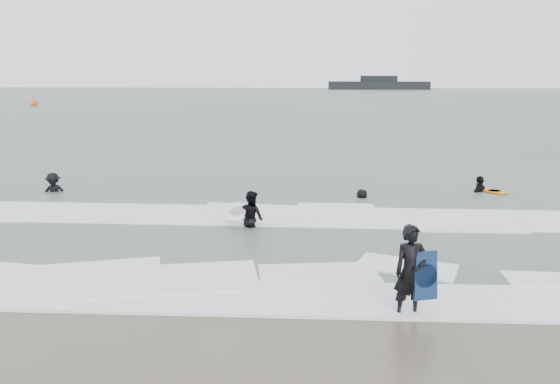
# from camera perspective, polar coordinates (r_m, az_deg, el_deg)

# --- Properties ---
(ground) EXTENTS (320.00, 320.00, 0.00)m
(ground) POSITION_cam_1_polar(r_m,az_deg,el_deg) (12.31, -1.65, -10.03)
(ground) COLOR brown
(ground) RESTS_ON ground
(sea) EXTENTS (320.00, 320.00, 0.00)m
(sea) POSITION_cam_1_polar(r_m,az_deg,el_deg) (91.45, 3.34, 9.45)
(sea) COLOR #47544C
(sea) RESTS_ON ground
(surfer_centre) EXTENTS (0.77, 0.60, 1.87)m
(surfer_centre) POSITION_cam_1_polar(r_m,az_deg,el_deg) (11.32, 13.27, -12.44)
(surfer_centre) COLOR black
(surfer_centre) RESTS_ON ground
(surfer_wading) EXTENTS (1.05, 1.04, 1.71)m
(surfer_wading) POSITION_cam_1_polar(r_m,az_deg,el_deg) (16.94, -2.97, -3.71)
(surfer_wading) COLOR black
(surfer_wading) RESTS_ON ground
(surfer_breaker) EXTENTS (1.21, 0.89, 1.68)m
(surfer_breaker) POSITION_cam_1_polar(r_m,az_deg,el_deg) (23.42, -22.53, -0.13)
(surfer_breaker) COLOR black
(surfer_breaker) RESTS_ON ground
(surfer_right_near) EXTENTS (1.05, 1.08, 1.82)m
(surfer_right_near) POSITION_cam_1_polar(r_m,az_deg,el_deg) (23.22, 20.12, -0.04)
(surfer_right_near) COLOR black
(surfer_right_near) RESTS_ON ground
(surfer_right_far) EXTENTS (0.89, 0.79, 1.53)m
(surfer_right_far) POSITION_cam_1_polar(r_m,az_deg,el_deg) (20.93, 8.55, -0.71)
(surfer_right_far) COLOR black
(surfer_right_far) RESTS_ON ground
(surf_foam) EXTENTS (30.03, 9.06, 0.09)m
(surf_foam) POSITION_cam_1_polar(r_m,az_deg,el_deg) (15.77, -0.33, -4.78)
(surf_foam) COLOR white
(surf_foam) RESTS_ON ground
(bodyboards) EXTENTS (10.20, 12.12, 1.25)m
(bodyboards) POSITION_cam_1_polar(r_m,az_deg,el_deg) (16.64, 11.59, -2.48)
(bodyboards) COLOR #0F244A
(bodyboards) RESTS_ON ground
(buoy) EXTENTS (1.00, 1.00, 1.65)m
(buoy) POSITION_cam_1_polar(r_m,az_deg,el_deg) (85.60, -24.31, 8.43)
(buoy) COLOR #FA530B
(buoy) RESTS_ON ground
(vessel_horizon) EXTENTS (28.00, 5.00, 3.80)m
(vessel_horizon) POSITION_cam_1_polar(r_m,az_deg,el_deg) (158.45, 10.25, 10.99)
(vessel_horizon) COLOR black
(vessel_horizon) RESTS_ON ground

